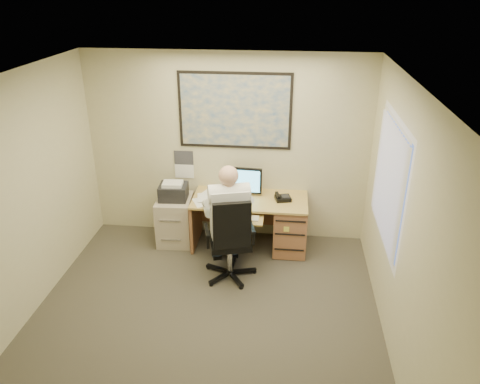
# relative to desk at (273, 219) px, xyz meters

# --- Properties ---
(room_shell) EXTENTS (4.00, 4.50, 2.70)m
(room_shell) POSITION_rel_desk_xyz_m (-0.69, -1.90, 0.91)
(room_shell) COLOR #3D3A2F
(room_shell) RESTS_ON ground
(desk) EXTENTS (1.60, 0.97, 1.15)m
(desk) POSITION_rel_desk_xyz_m (0.00, 0.00, 0.00)
(desk) COLOR tan
(desk) RESTS_ON ground
(world_map) EXTENTS (1.56, 0.03, 1.06)m
(world_map) POSITION_rel_desk_xyz_m (-0.58, 0.33, 1.46)
(world_map) COLOR #1E4C93
(world_map) RESTS_ON room_shell
(wall_calendar) EXTENTS (0.28, 0.01, 0.42)m
(wall_calendar) POSITION_rel_desk_xyz_m (-1.33, 0.34, 0.64)
(wall_calendar) COLOR white
(wall_calendar) RESTS_ON room_shell
(window_blinds) EXTENTS (0.06, 1.40, 1.30)m
(window_blinds) POSITION_rel_desk_xyz_m (1.28, -1.10, 1.11)
(window_blinds) COLOR beige
(window_blinds) RESTS_ON room_shell
(filing_cabinet) EXTENTS (0.52, 0.62, 0.95)m
(filing_cabinet) POSITION_rel_desk_xyz_m (-1.42, 0.00, -0.04)
(filing_cabinet) COLOR #B9AC95
(filing_cabinet) RESTS_ON ground
(office_chair) EXTENTS (0.86, 0.86, 1.18)m
(office_chair) POSITION_rel_desk_xyz_m (-0.53, -0.85, -0.10)
(office_chair) COLOR black
(office_chair) RESTS_ON ground
(person) EXTENTS (0.87, 1.06, 1.52)m
(person) POSITION_rel_desk_xyz_m (-0.51, -0.77, 0.32)
(person) COLOR white
(person) RESTS_ON office_chair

